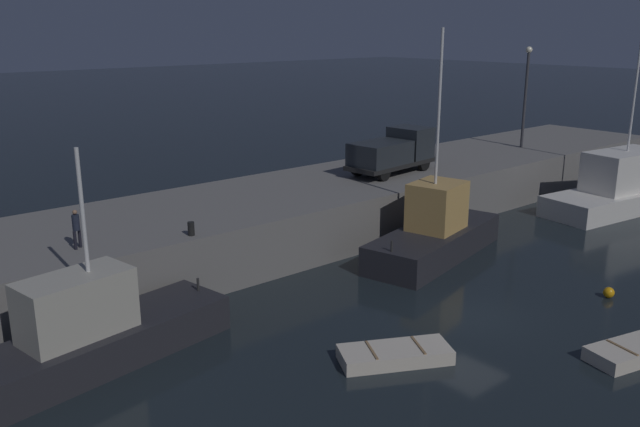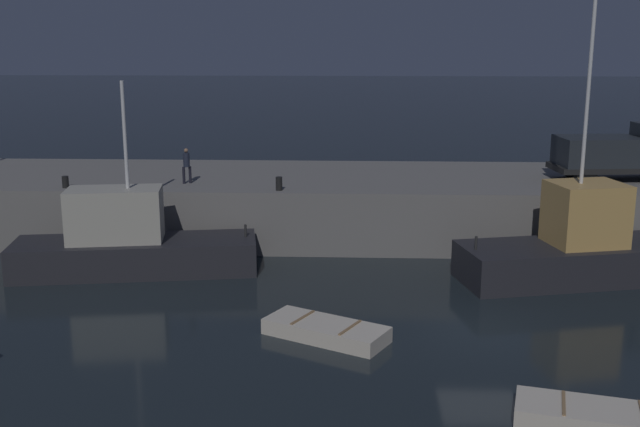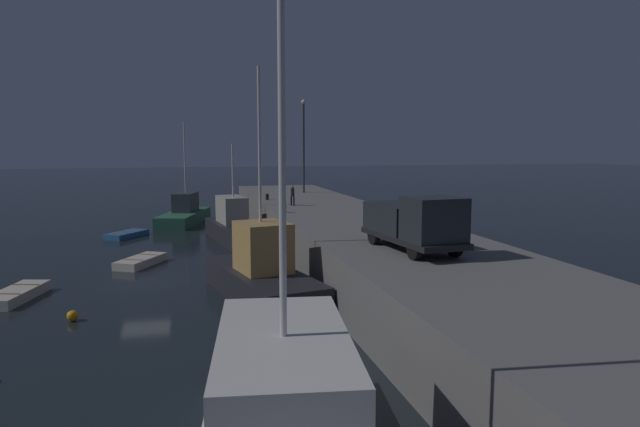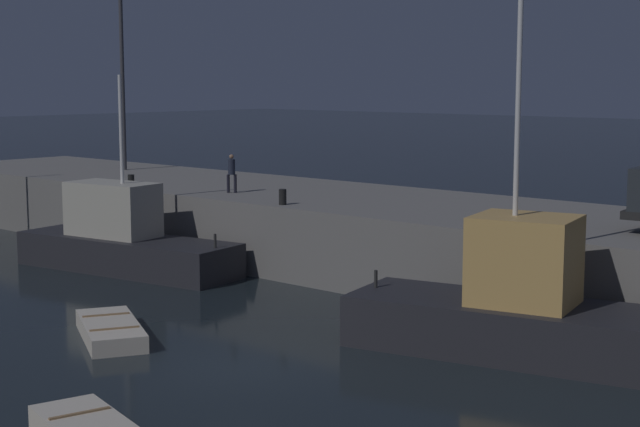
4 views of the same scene
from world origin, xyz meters
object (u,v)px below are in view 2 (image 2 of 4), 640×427
at_px(dockworker, 187,164).
at_px(utility_truck, 624,152).
at_px(bollard_central, 279,184).
at_px(rowboat_white_mid, 602,418).
at_px(fishing_boat_blue, 581,249).
at_px(bollard_west, 65,182).
at_px(fishing_trawler_red, 130,244).
at_px(dinghy_orange_near, 326,330).

bearing_deg(dockworker, utility_truck, 4.90).
distance_m(dockworker, bollard_central, 4.46).
xyz_separation_m(dockworker, bollard_central, (4.19, -1.39, -0.60)).
xyz_separation_m(rowboat_white_mid, dockworker, (-13.21, 16.06, 3.36)).
bearing_deg(rowboat_white_mid, utility_truck, 70.66).
bearing_deg(fishing_boat_blue, bollard_central, 164.86).
distance_m(rowboat_white_mid, bollard_central, 17.44).
xyz_separation_m(utility_truck, bollard_central, (-15.24, -3.06, -0.99)).
bearing_deg(bollard_west, utility_truck, 6.75).
height_order(utility_truck, bollard_west, utility_truck).
height_order(fishing_trawler_red, dinghy_orange_near, fishing_trawler_red).
bearing_deg(bollard_central, rowboat_white_mid, -58.41).
distance_m(fishing_trawler_red, dockworker, 5.24).
xyz_separation_m(fishing_boat_blue, utility_truck, (3.51, 6.23, 2.80)).
relative_size(dinghy_orange_near, utility_truck, 0.66).
distance_m(fishing_trawler_red, fishing_boat_blue, 17.31).
relative_size(dockworker, bollard_west, 3.08).
relative_size(fishing_boat_blue, rowboat_white_mid, 2.61).
distance_m(fishing_boat_blue, dinghy_orange_near, 11.34).
bearing_deg(fishing_boat_blue, fishing_trawler_red, 179.47).
distance_m(fishing_trawler_red, bollard_west, 5.14).
bearing_deg(fishing_boat_blue, rowboat_white_mid, -103.29).
height_order(dinghy_orange_near, bollard_west, bollard_west).
bearing_deg(dockworker, dinghy_orange_near, -58.94).
distance_m(rowboat_white_mid, utility_truck, 19.16).
xyz_separation_m(utility_truck, bollard_west, (-24.42, -2.89, -1.03)).
bearing_deg(dockworker, fishing_trawler_red, -107.38).
bearing_deg(dockworker, bollard_west, -166.19).
bearing_deg(bollard_central, utility_truck, 11.35).
xyz_separation_m(fishing_boat_blue, bollard_central, (-11.73, 3.18, 1.81)).
height_order(dockworker, bollard_west, dockworker).
height_order(dockworker, bollard_central, dockworker).
xyz_separation_m(utility_truck, dockworker, (-19.43, -1.67, -0.39)).
relative_size(dinghy_orange_near, rowboat_white_mid, 0.97).
bearing_deg(fishing_trawler_red, dockworker, 72.62).
distance_m(fishing_trawler_red, rowboat_white_mid, 18.69).
distance_m(fishing_trawler_red, dinghy_orange_near, 10.19).
distance_m(utility_truck, dockworker, 19.51).
distance_m(dinghy_orange_near, dockworker, 13.05).
height_order(fishing_boat_blue, rowboat_white_mid, fishing_boat_blue).
height_order(fishing_trawler_red, utility_truck, fishing_trawler_red).
height_order(fishing_boat_blue, dinghy_orange_near, fishing_boat_blue).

